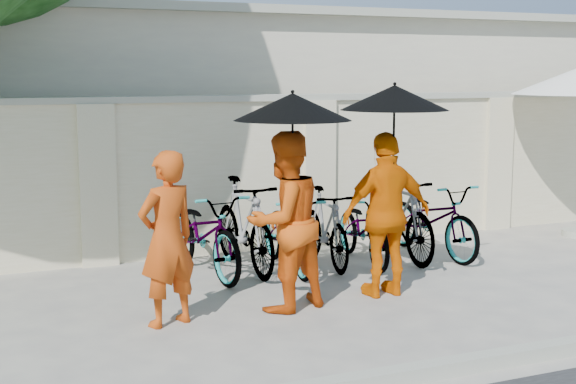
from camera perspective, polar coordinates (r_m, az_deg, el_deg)
name	(u,v)px	position (r m, az deg, el deg)	size (l,w,h in m)	color
ground	(265,326)	(7.68, -1.61, -9.54)	(80.00, 80.00, 0.00)	#B5AD9A
kerb	(349,384)	(6.20, 4.34, -13.47)	(40.00, 0.16, 0.12)	#A2A492
compound_wall	(247,176)	(10.73, -2.97, 1.14)	(20.00, 0.30, 2.00)	beige
building_behind	(225,115)	(14.58, -4.48, 5.45)	(14.00, 6.00, 3.20)	beige
monk_left	(167,239)	(7.60, -8.60, -3.31)	(0.61, 0.40, 1.67)	#BD420D
monk_center	(285,221)	(8.00, -0.24, -2.10)	(0.88, 0.68, 1.81)	#D24B0B
parasol_center	(293,107)	(7.82, 0.33, 6.07)	(1.16, 1.16, 1.15)	black
monk_right	(387,215)	(8.57, 7.03, -1.61)	(1.03, 0.43, 1.76)	#E56502
parasol_right	(395,98)	(8.39, 7.58, 6.67)	(1.13, 1.13, 1.25)	black
bike_0	(204,233)	(9.48, -5.97, -2.94)	(0.67, 1.91, 1.00)	#92919F
bike_1	(244,225)	(9.65, -3.15, -2.35)	(0.53, 1.86, 1.12)	#92919F
bike_2	(288,233)	(9.70, 0.03, -2.91)	(0.60, 1.73, 0.91)	#92919F
bike_3	(326,227)	(9.91, 2.71, -2.53)	(0.45, 1.60, 0.96)	#92919F
bike_4	(364,229)	(10.10, 5.43, -2.61)	(0.58, 1.66, 0.87)	#92919F
bike_5	(398,217)	(10.35, 7.83, -1.77)	(0.51, 1.81, 1.09)	#92919F
bike_6	(432,219)	(10.61, 10.21, -1.88)	(0.65, 1.85, 0.97)	#92919F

